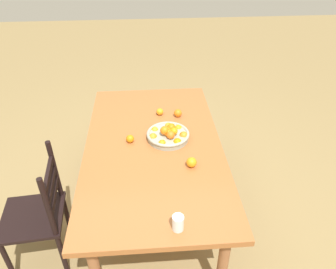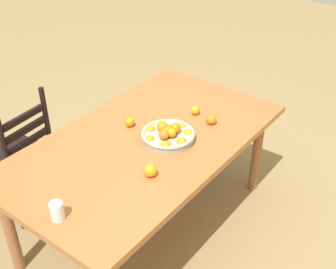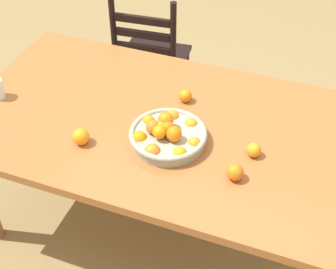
# 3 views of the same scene
# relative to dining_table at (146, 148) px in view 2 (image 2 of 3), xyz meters

# --- Properties ---
(ground_plane) EXTENTS (12.00, 12.00, 0.00)m
(ground_plane) POSITION_rel_dining_table_xyz_m (0.00, 0.00, -0.65)
(ground_plane) COLOR olive
(dining_table) EXTENTS (1.84, 1.05, 0.73)m
(dining_table) POSITION_rel_dining_table_xyz_m (0.00, 0.00, 0.00)
(dining_table) COLOR #A25F31
(dining_table) RESTS_ON ground
(chair_near_window) EXTENTS (0.46, 0.46, 0.95)m
(chair_near_window) POSITION_rel_dining_table_xyz_m (-0.39, 0.83, -0.20)
(chair_near_window) COLOR black
(chair_near_window) RESTS_ON ground
(fruit_bowl) EXTENTS (0.34, 0.34, 0.13)m
(fruit_bowl) POSITION_rel_dining_table_xyz_m (0.08, -0.12, 0.11)
(fruit_bowl) COLOR #999C8B
(fruit_bowl) RESTS_ON dining_table
(orange_loose_0) EXTENTS (0.06, 0.06, 0.06)m
(orange_loose_0) POSITION_rel_dining_table_xyz_m (0.06, 0.18, 0.10)
(orange_loose_0) COLOR orange
(orange_loose_0) RESTS_ON dining_table
(orange_loose_1) EXTENTS (0.07, 0.07, 0.07)m
(orange_loose_1) POSITION_rel_dining_table_xyz_m (0.40, -0.23, 0.11)
(orange_loose_1) COLOR orange
(orange_loose_1) RESTS_ON dining_table
(orange_loose_2) EXTENTS (0.07, 0.07, 0.07)m
(orange_loose_2) POSITION_rel_dining_table_xyz_m (-0.27, -0.26, 0.11)
(orange_loose_2) COLOR orange
(orange_loose_2) RESTS_ON dining_table
(orange_loose_3) EXTENTS (0.06, 0.06, 0.06)m
(orange_loose_3) POSITION_rel_dining_table_xyz_m (0.44, -0.07, 0.10)
(orange_loose_3) COLOR orange
(orange_loose_3) RESTS_ON dining_table
(drinking_glass) EXTENTS (0.07, 0.07, 0.10)m
(drinking_glass) POSITION_rel_dining_table_xyz_m (-0.80, -0.11, 0.12)
(drinking_glass) COLOR silver
(drinking_glass) RESTS_ON dining_table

